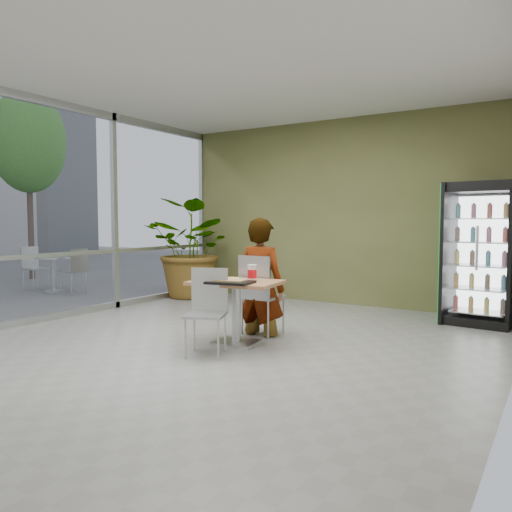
{
  "coord_description": "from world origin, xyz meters",
  "views": [
    {
      "loc": [
        3.34,
        -4.63,
        1.44
      ],
      "look_at": [
        0.02,
        0.74,
        1.0
      ],
      "focal_mm": 35.0,
      "sensor_mm": 36.0,
      "label": 1
    }
  ],
  "objects_px": {
    "chair_far": "(259,289)",
    "chair_near": "(208,304)",
    "dining_table": "(236,299)",
    "soda_cup": "(252,273)",
    "cafeteria_tray": "(230,282)",
    "beverage_fridge": "(480,254)",
    "seated_woman": "(261,288)",
    "potted_plant": "(194,249)"
  },
  "relations": [
    {
      "from": "dining_table",
      "to": "potted_plant",
      "type": "height_order",
      "value": "potted_plant"
    },
    {
      "from": "dining_table",
      "to": "chair_near",
      "type": "xyz_separation_m",
      "value": [
        -0.06,
        -0.47,
        0.01
      ]
    },
    {
      "from": "dining_table",
      "to": "potted_plant",
      "type": "distance_m",
      "value": 3.76
    },
    {
      "from": "soda_cup",
      "to": "cafeteria_tray",
      "type": "height_order",
      "value": "soda_cup"
    },
    {
      "from": "dining_table",
      "to": "seated_woman",
      "type": "relative_size",
      "value": 0.6
    },
    {
      "from": "seated_woman",
      "to": "chair_near",
      "type": "bearing_deg",
      "value": 88.85
    },
    {
      "from": "seated_woman",
      "to": "soda_cup",
      "type": "relative_size",
      "value": 9.41
    },
    {
      "from": "chair_near",
      "to": "cafeteria_tray",
      "type": "xyz_separation_m",
      "value": [
        0.14,
        0.23,
        0.22
      ]
    },
    {
      "from": "chair_near",
      "to": "potted_plant",
      "type": "distance_m",
      "value": 4.06
    },
    {
      "from": "soda_cup",
      "to": "cafeteria_tray",
      "type": "relative_size",
      "value": 0.39
    },
    {
      "from": "seated_woman",
      "to": "soda_cup",
      "type": "distance_m",
      "value": 0.6
    },
    {
      "from": "beverage_fridge",
      "to": "chair_near",
      "type": "bearing_deg",
      "value": -119.4
    },
    {
      "from": "chair_far",
      "to": "potted_plant",
      "type": "relative_size",
      "value": 0.55
    },
    {
      "from": "dining_table",
      "to": "soda_cup",
      "type": "relative_size",
      "value": 5.69
    },
    {
      "from": "dining_table",
      "to": "chair_near",
      "type": "bearing_deg",
      "value": -96.8
    },
    {
      "from": "chair_far",
      "to": "cafeteria_tray",
      "type": "bearing_deg",
      "value": 98.75
    },
    {
      "from": "chair_far",
      "to": "potted_plant",
      "type": "bearing_deg",
      "value": -36.53
    },
    {
      "from": "chair_near",
      "to": "soda_cup",
      "type": "relative_size",
      "value": 4.88
    },
    {
      "from": "seated_woman",
      "to": "beverage_fridge",
      "type": "relative_size",
      "value": 0.9
    },
    {
      "from": "chair_far",
      "to": "cafeteria_tray",
      "type": "distance_m",
      "value": 0.81
    },
    {
      "from": "cafeteria_tray",
      "to": "soda_cup",
      "type": "bearing_deg",
      "value": 75.9
    },
    {
      "from": "beverage_fridge",
      "to": "cafeteria_tray",
      "type": "bearing_deg",
      "value": -119.64
    },
    {
      "from": "soda_cup",
      "to": "dining_table",
      "type": "bearing_deg",
      "value": -154.96
    },
    {
      "from": "soda_cup",
      "to": "beverage_fridge",
      "type": "distance_m",
      "value": 3.37
    },
    {
      "from": "dining_table",
      "to": "soda_cup",
      "type": "bearing_deg",
      "value": 25.04
    },
    {
      "from": "dining_table",
      "to": "chair_near",
      "type": "distance_m",
      "value": 0.48
    },
    {
      "from": "cafeteria_tray",
      "to": "dining_table",
      "type": "bearing_deg",
      "value": 109.58
    },
    {
      "from": "beverage_fridge",
      "to": "chair_far",
      "type": "bearing_deg",
      "value": -129.6
    },
    {
      "from": "chair_far",
      "to": "seated_woman",
      "type": "bearing_deg",
      "value": -90.69
    },
    {
      "from": "seated_woman",
      "to": "soda_cup",
      "type": "height_order",
      "value": "seated_woman"
    },
    {
      "from": "dining_table",
      "to": "chair_far",
      "type": "distance_m",
      "value": 0.54
    },
    {
      "from": "chair_far",
      "to": "chair_near",
      "type": "xyz_separation_m",
      "value": [
        -0.03,
        -1.01,
        -0.05
      ]
    },
    {
      "from": "cafeteria_tray",
      "to": "beverage_fridge",
      "type": "distance_m",
      "value": 3.69
    },
    {
      "from": "cafeteria_tray",
      "to": "potted_plant",
      "type": "relative_size",
      "value": 0.26
    },
    {
      "from": "chair_near",
      "to": "seated_woman",
      "type": "height_order",
      "value": "seated_woman"
    },
    {
      "from": "chair_far",
      "to": "beverage_fridge",
      "type": "xyz_separation_m",
      "value": [
        2.27,
        2.2,
        0.39
      ]
    },
    {
      "from": "chair_near",
      "to": "potted_plant",
      "type": "bearing_deg",
      "value": 107.31
    },
    {
      "from": "chair_near",
      "to": "cafeteria_tray",
      "type": "height_order",
      "value": "chair_near"
    },
    {
      "from": "chair_near",
      "to": "beverage_fridge",
      "type": "xyz_separation_m",
      "value": [
        2.3,
        3.21,
        0.45
      ]
    },
    {
      "from": "potted_plant",
      "to": "dining_table",
      "type": "bearing_deg",
      "value": -43.64
    },
    {
      "from": "dining_table",
      "to": "chair_far",
      "type": "height_order",
      "value": "chair_far"
    },
    {
      "from": "chair_far",
      "to": "chair_near",
      "type": "bearing_deg",
      "value": 88.83
    }
  ]
}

